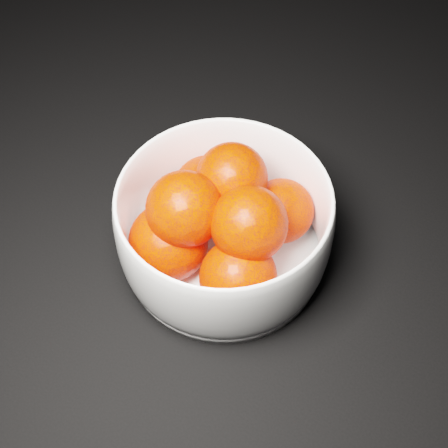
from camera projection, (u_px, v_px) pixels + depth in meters
The scene contains 2 objects.
bowl at pixel (224, 227), 0.56m from camera, with size 0.19×0.19×0.09m.
orange_pile at pixel (219, 220), 0.55m from camera, with size 0.14×0.15×0.11m.
Camera 1 is at (-0.02, -0.03, 0.50)m, focal length 50.00 mm.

